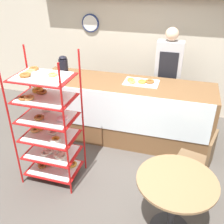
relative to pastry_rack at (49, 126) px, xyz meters
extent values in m
plane|color=#4C4742|center=(0.65, 0.13, -0.77)|extent=(14.00, 14.00, 0.00)
cube|color=beige|center=(0.65, 2.30, 0.58)|extent=(10.00, 0.06, 2.70)
cylinder|color=navy|center=(-0.27, 2.25, 0.80)|extent=(0.32, 0.03, 0.32)
cylinder|color=white|center=(-0.27, 2.23, 0.80)|extent=(0.28, 0.00, 0.28)
cube|color=brown|center=(0.65, 1.16, -0.30)|extent=(2.66, 0.75, 0.95)
cube|color=silver|center=(0.65, 0.78, -0.13)|extent=(2.56, 0.01, 0.61)
cylinder|color=#B71414|center=(-0.34, -0.24, 0.07)|extent=(0.02, 0.02, 1.67)
cylinder|color=#B71414|center=(0.35, -0.24, 0.07)|extent=(0.02, 0.02, 1.67)
cylinder|color=#B71414|center=(-0.34, 0.24, 0.07)|extent=(0.02, 0.02, 1.67)
cylinder|color=#B71414|center=(0.35, 0.24, 0.07)|extent=(0.02, 0.02, 1.67)
cube|color=#B71414|center=(0.00, 0.00, -0.65)|extent=(0.66, 0.47, 0.01)
cube|color=white|center=(0.00, 0.00, -0.64)|extent=(0.58, 0.41, 0.01)
torus|color=brown|center=(-0.08, 0.04, -0.62)|extent=(0.12, 0.12, 0.03)
torus|color=gold|center=(0.07, 0.10, -0.61)|extent=(0.11, 0.11, 0.04)
torus|color=brown|center=(-0.15, -0.04, -0.61)|extent=(0.11, 0.11, 0.03)
torus|color=gold|center=(0.22, 0.09, -0.61)|extent=(0.13, 0.13, 0.03)
torus|color=brown|center=(-0.19, 0.01, -0.62)|extent=(0.10, 0.10, 0.03)
cube|color=#B71414|center=(0.00, 0.00, -0.39)|extent=(0.66, 0.47, 0.01)
cube|color=white|center=(0.00, 0.00, -0.38)|extent=(0.58, 0.41, 0.01)
torus|color=silver|center=(0.15, 0.02, -0.36)|extent=(0.13, 0.13, 0.04)
torus|color=silver|center=(-0.02, -0.03, -0.36)|extent=(0.11, 0.11, 0.04)
torus|color=silver|center=(-0.05, -0.07, -0.36)|extent=(0.12, 0.12, 0.03)
torus|color=silver|center=(0.17, -0.08, -0.36)|extent=(0.13, 0.13, 0.04)
torus|color=silver|center=(0.13, -0.05, -0.36)|extent=(0.13, 0.13, 0.04)
cube|color=#B71414|center=(0.00, 0.00, -0.14)|extent=(0.66, 0.47, 0.01)
cube|color=white|center=(0.00, 0.00, -0.13)|extent=(0.58, 0.41, 0.01)
torus|color=tan|center=(-0.21, 0.02, -0.11)|extent=(0.12, 0.12, 0.03)
torus|color=silver|center=(0.13, -0.10, -0.10)|extent=(0.13, 0.13, 0.04)
torus|color=gold|center=(0.13, -0.10, -0.10)|extent=(0.12, 0.12, 0.04)
torus|color=silver|center=(0.02, 0.05, -0.11)|extent=(0.13, 0.13, 0.03)
torus|color=gold|center=(-0.18, 0.08, -0.11)|extent=(0.11, 0.11, 0.03)
cube|color=#B71414|center=(0.00, 0.00, 0.12)|extent=(0.66, 0.47, 0.01)
cube|color=white|center=(0.00, 0.00, 0.13)|extent=(0.58, 0.41, 0.01)
torus|color=#EAB2C1|center=(0.20, -0.02, 0.15)|extent=(0.11, 0.11, 0.03)
torus|color=brown|center=(-0.06, -0.07, 0.15)|extent=(0.12, 0.12, 0.04)
torus|color=silver|center=(-0.08, 0.13, 0.15)|extent=(0.11, 0.11, 0.04)
torus|color=#EAB2C1|center=(0.21, 0.00, 0.15)|extent=(0.11, 0.11, 0.03)
cube|color=#B71414|center=(0.00, 0.00, 0.37)|extent=(0.66, 0.47, 0.01)
cube|color=white|center=(0.00, 0.00, 0.38)|extent=(0.58, 0.41, 0.01)
torus|color=tan|center=(-0.14, -0.09, 0.41)|extent=(0.12, 0.12, 0.04)
torus|color=gold|center=(-0.15, 0.11, 0.41)|extent=(0.13, 0.13, 0.04)
torus|color=brown|center=(-0.09, 0.09, 0.40)|extent=(0.12, 0.12, 0.03)
torus|color=brown|center=(-0.20, -0.11, 0.40)|extent=(0.11, 0.11, 0.03)
cube|color=#B71414|center=(0.00, 0.00, 0.63)|extent=(0.66, 0.47, 0.01)
cube|color=white|center=(0.00, 0.00, 0.64)|extent=(0.58, 0.41, 0.01)
torus|color=tan|center=(-0.16, 0.03, 0.66)|extent=(0.12, 0.12, 0.04)
torus|color=silver|center=(-0.05, -0.01, 0.66)|extent=(0.13, 0.13, 0.04)
torus|color=tan|center=(0.12, 0.04, 0.66)|extent=(0.11, 0.11, 0.03)
torus|color=brown|center=(-0.18, 0.14, 0.66)|extent=(0.11, 0.11, 0.03)
torus|color=brown|center=(-0.16, -0.07, 0.66)|extent=(0.12, 0.12, 0.04)
cube|color=#282833|center=(1.23, 1.77, -0.31)|extent=(0.25, 0.19, 0.92)
cube|color=#B2B2B7|center=(1.23, 1.77, 0.42)|extent=(0.41, 0.22, 0.54)
cube|color=black|center=(1.23, 1.65, 0.32)|extent=(0.29, 0.01, 0.45)
sphere|color=beige|center=(1.23, 1.77, 0.80)|extent=(0.20, 0.20, 0.20)
cylinder|color=#333338|center=(1.56, -0.42, -0.42)|extent=(0.06, 0.06, 0.66)
cylinder|color=olive|center=(1.56, -0.42, -0.08)|extent=(0.77, 0.77, 0.02)
cylinder|color=black|center=(1.60, 0.39, -0.55)|extent=(0.02, 0.02, 0.45)
cylinder|color=black|center=(1.52, 0.08, -0.55)|extent=(0.02, 0.02, 0.45)
cylinder|color=black|center=(1.91, 0.31, -0.55)|extent=(0.02, 0.02, 0.45)
cylinder|color=black|center=(1.83, 0.00, -0.55)|extent=(0.02, 0.02, 0.45)
cube|color=brown|center=(1.71, 0.19, -0.31)|extent=(0.46, 0.46, 0.03)
cube|color=brown|center=(1.88, 0.15, -0.10)|extent=(0.12, 0.36, 0.40)
cylinder|color=black|center=(-0.32, 1.16, 0.32)|extent=(0.14, 0.14, 0.28)
ellipsoid|color=black|center=(-0.32, 1.16, 0.47)|extent=(0.12, 0.12, 0.06)
cube|color=silver|center=(0.89, 1.23, 0.18)|extent=(0.51, 0.33, 0.01)
torus|color=gold|center=(0.73, 1.23, 0.21)|extent=(0.11, 0.11, 0.04)
torus|color=gold|center=(0.90, 1.21, 0.21)|extent=(0.12, 0.12, 0.04)
torus|color=brown|center=(1.01, 1.25, 0.21)|extent=(0.14, 0.14, 0.04)
torus|color=tan|center=(0.77, 1.16, 0.21)|extent=(0.11, 0.11, 0.03)
camera|label=1|loc=(1.49, -2.36, 1.67)|focal=42.00mm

